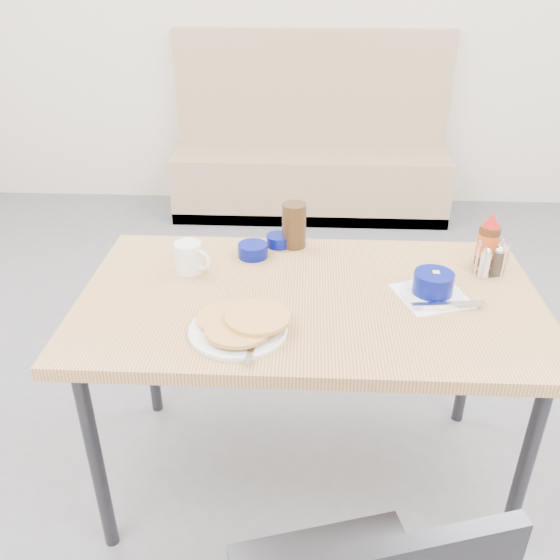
{
  "coord_description": "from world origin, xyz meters",
  "views": [
    {
      "loc": [
        -0.01,
        -1.31,
        1.68
      ],
      "look_at": [
        -0.09,
        0.23,
        0.82
      ],
      "focal_mm": 38.0,
      "sensor_mm": 36.0,
      "label": 1
    }
  ],
  "objects_px": {
    "pancake_plate": "(240,326)",
    "creamer_bowl": "(279,240)",
    "dining_table": "(309,312)",
    "grits_setting": "(433,287)",
    "booth_bench": "(310,163)",
    "amber_tumbler": "(294,225)",
    "syrup_bottle": "(488,242)",
    "coffee_mug": "(190,257)",
    "butter_bowl": "(253,250)",
    "condiment_caddy": "(491,264)"
  },
  "relations": [
    {
      "from": "dining_table",
      "to": "grits_setting",
      "type": "height_order",
      "value": "grits_setting"
    },
    {
      "from": "booth_bench",
      "to": "creamer_bowl",
      "type": "distance_m",
      "value": 2.24
    },
    {
      "from": "creamer_bowl",
      "to": "syrup_bottle",
      "type": "xyz_separation_m",
      "value": [
        0.7,
        -0.1,
        0.06
      ]
    },
    {
      "from": "coffee_mug",
      "to": "pancake_plate",
      "type": "bearing_deg",
      "value": -59.7
    },
    {
      "from": "coffee_mug",
      "to": "syrup_bottle",
      "type": "relative_size",
      "value": 0.68
    },
    {
      "from": "coffee_mug",
      "to": "butter_bowl",
      "type": "bearing_deg",
      "value": 30.87
    },
    {
      "from": "coffee_mug",
      "to": "amber_tumbler",
      "type": "height_order",
      "value": "amber_tumbler"
    },
    {
      "from": "amber_tumbler",
      "to": "coffee_mug",
      "type": "bearing_deg",
      "value": -148.1
    },
    {
      "from": "creamer_bowl",
      "to": "amber_tumbler",
      "type": "bearing_deg",
      "value": -0.0
    },
    {
      "from": "creamer_bowl",
      "to": "condiment_caddy",
      "type": "height_order",
      "value": "condiment_caddy"
    },
    {
      "from": "booth_bench",
      "to": "creamer_bowl",
      "type": "bearing_deg",
      "value": -92.93
    },
    {
      "from": "creamer_bowl",
      "to": "syrup_bottle",
      "type": "distance_m",
      "value": 0.71
    },
    {
      "from": "dining_table",
      "to": "grits_setting",
      "type": "bearing_deg",
      "value": 1.15
    },
    {
      "from": "pancake_plate",
      "to": "dining_table",
      "type": "bearing_deg",
      "value": 47.47
    },
    {
      "from": "dining_table",
      "to": "butter_bowl",
      "type": "xyz_separation_m",
      "value": [
        -0.2,
        0.25,
        0.08
      ]
    },
    {
      "from": "grits_setting",
      "to": "coffee_mug",
      "type": "bearing_deg",
      "value": 170.59
    },
    {
      "from": "dining_table",
      "to": "syrup_bottle",
      "type": "relative_size",
      "value": 7.67
    },
    {
      "from": "coffee_mug",
      "to": "syrup_bottle",
      "type": "height_order",
      "value": "syrup_bottle"
    },
    {
      "from": "booth_bench",
      "to": "pancake_plate",
      "type": "height_order",
      "value": "booth_bench"
    },
    {
      "from": "grits_setting",
      "to": "syrup_bottle",
      "type": "distance_m",
      "value": 0.32
    },
    {
      "from": "coffee_mug",
      "to": "condiment_caddy",
      "type": "relative_size",
      "value": 1.08
    },
    {
      "from": "pancake_plate",
      "to": "amber_tumbler",
      "type": "xyz_separation_m",
      "value": [
        0.13,
        0.55,
        0.06
      ]
    },
    {
      "from": "coffee_mug",
      "to": "butter_bowl",
      "type": "relative_size",
      "value": 1.22
    },
    {
      "from": "pancake_plate",
      "to": "condiment_caddy",
      "type": "height_order",
      "value": "condiment_caddy"
    },
    {
      "from": "creamer_bowl",
      "to": "butter_bowl",
      "type": "distance_m",
      "value": 0.12
    },
    {
      "from": "pancake_plate",
      "to": "creamer_bowl",
      "type": "xyz_separation_m",
      "value": [
        0.08,
        0.55,
        -0.0
      ]
    },
    {
      "from": "butter_bowl",
      "to": "coffee_mug",
      "type": "bearing_deg",
      "value": -149.13
    },
    {
      "from": "pancake_plate",
      "to": "coffee_mug",
      "type": "distance_m",
      "value": 0.4
    },
    {
      "from": "dining_table",
      "to": "grits_setting",
      "type": "distance_m",
      "value": 0.38
    },
    {
      "from": "booth_bench",
      "to": "creamer_bowl",
      "type": "relative_size",
      "value": 21.52
    },
    {
      "from": "dining_table",
      "to": "amber_tumbler",
      "type": "distance_m",
      "value": 0.37
    },
    {
      "from": "booth_bench",
      "to": "coffee_mug",
      "type": "distance_m",
      "value": 2.48
    },
    {
      "from": "pancake_plate",
      "to": "condiment_caddy",
      "type": "bearing_deg",
      "value": 25.38
    },
    {
      "from": "pancake_plate",
      "to": "grits_setting",
      "type": "distance_m",
      "value": 0.6
    },
    {
      "from": "butter_bowl",
      "to": "condiment_caddy",
      "type": "xyz_separation_m",
      "value": [
        0.78,
        -0.09,
        0.02
      ]
    },
    {
      "from": "grits_setting",
      "to": "condiment_caddy",
      "type": "relative_size",
      "value": 2.33
    },
    {
      "from": "coffee_mug",
      "to": "butter_bowl",
      "type": "distance_m",
      "value": 0.23
    },
    {
      "from": "coffee_mug",
      "to": "creamer_bowl",
      "type": "bearing_deg",
      "value": 36.61
    },
    {
      "from": "pancake_plate",
      "to": "creamer_bowl",
      "type": "bearing_deg",
      "value": 81.85
    },
    {
      "from": "condiment_caddy",
      "to": "amber_tumbler",
      "type": "bearing_deg",
      "value": 148.93
    },
    {
      "from": "grits_setting",
      "to": "butter_bowl",
      "type": "distance_m",
      "value": 0.62
    },
    {
      "from": "creamer_bowl",
      "to": "syrup_bottle",
      "type": "bearing_deg",
      "value": -8.53
    },
    {
      "from": "pancake_plate",
      "to": "grits_setting",
      "type": "height_order",
      "value": "grits_setting"
    },
    {
      "from": "condiment_caddy",
      "to": "pancake_plate",
      "type": "bearing_deg",
      "value": -169.76
    },
    {
      "from": "amber_tumbler",
      "to": "syrup_bottle",
      "type": "relative_size",
      "value": 0.87
    },
    {
      "from": "booth_bench",
      "to": "amber_tumbler",
      "type": "distance_m",
      "value": 2.25
    },
    {
      "from": "butter_bowl",
      "to": "dining_table",
      "type": "bearing_deg",
      "value": -51.86
    },
    {
      "from": "grits_setting",
      "to": "creamer_bowl",
      "type": "distance_m",
      "value": 0.59
    },
    {
      "from": "grits_setting",
      "to": "condiment_caddy",
      "type": "distance_m",
      "value": 0.26
    },
    {
      "from": "dining_table",
      "to": "syrup_bottle",
      "type": "bearing_deg",
      "value": 22.0
    }
  ]
}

